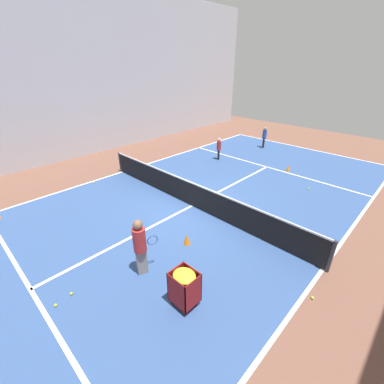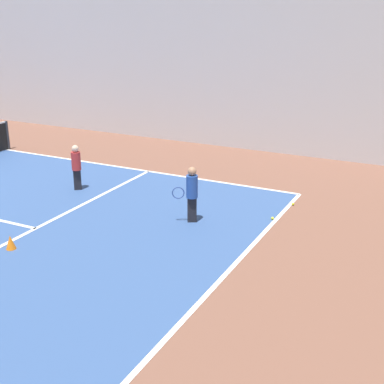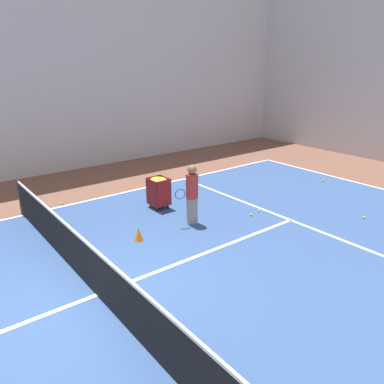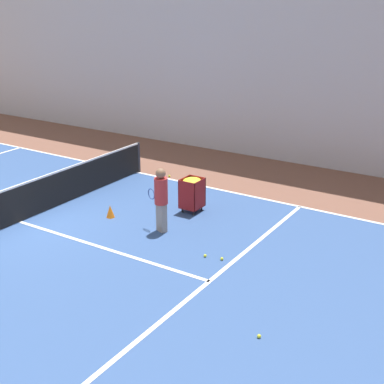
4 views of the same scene
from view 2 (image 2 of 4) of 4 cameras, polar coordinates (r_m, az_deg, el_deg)
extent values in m
cube|color=white|center=(10.08, 3.80, -8.54)|extent=(9.74, 0.10, 0.00)
cube|color=white|center=(19.53, -19.13, 4.28)|extent=(0.10, 20.61, 0.00)
cube|color=white|center=(12.43, -16.34, -3.76)|extent=(9.74, 0.10, 0.00)
cube|color=silver|center=(21.81, -12.99, 17.96)|extent=(0.15, 28.47, 8.75)
cylinder|color=#2D2D33|center=(19.49, -19.08, 5.75)|extent=(0.10, 0.10, 0.99)
cube|color=black|center=(12.21, 0.00, -1.88)|extent=(0.21, 0.24, 0.59)
cylinder|color=#234799|center=(12.02, 0.00, 0.59)|extent=(0.35, 0.35, 0.52)
sphere|color=#A87A5B|center=(11.91, 0.00, 2.23)|extent=(0.20, 0.20, 0.20)
torus|color=#2D478C|center=(12.01, -1.48, -0.09)|extent=(0.15, 0.26, 0.28)
cube|color=black|center=(14.69, -12.12, 1.30)|extent=(0.21, 0.23, 0.55)
cylinder|color=#B22D2D|center=(14.54, -12.27, 3.26)|extent=(0.35, 0.35, 0.49)
sphere|color=beige|center=(14.45, -12.36, 4.55)|extent=(0.18, 0.18, 0.18)
cone|color=orange|center=(11.52, -18.79, -5.10)|extent=(0.21, 0.21, 0.29)
sphere|color=yellow|center=(13.52, 10.72, -1.26)|extent=(0.07, 0.07, 0.07)
sphere|color=yellow|center=(12.54, 8.58, -2.78)|extent=(0.07, 0.07, 0.07)
camera|label=1|loc=(19.97, -58.57, 11.10)|focal=24.00mm
camera|label=3|loc=(18.10, -13.20, 16.87)|focal=35.00mm
camera|label=4|loc=(29.30, -30.87, 18.19)|focal=50.00mm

